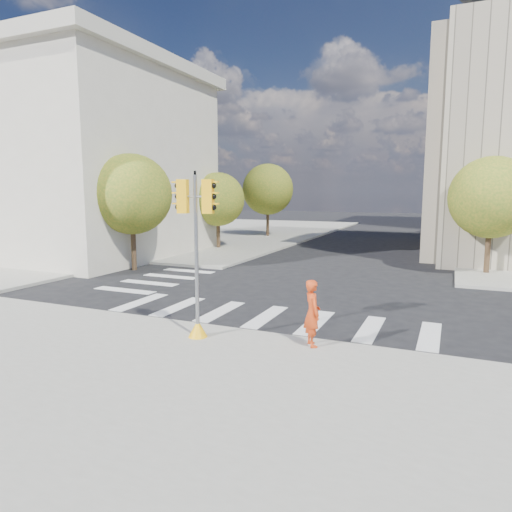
{
  "coord_description": "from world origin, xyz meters",
  "views": [
    {
      "loc": [
        5.75,
        -16.41,
        4.38
      ],
      "look_at": [
        -0.6,
        -1.72,
        2.1
      ],
      "focal_mm": 32.0,
      "sensor_mm": 36.0,
      "label": 1
    }
  ],
  "objects_px": {
    "lamp_near": "(497,188)",
    "photographer": "(312,313)",
    "lamp_far": "(483,189)",
    "planter_wall": "(73,260)",
    "traffic_signal": "(197,268)"
  },
  "relations": [
    {
      "from": "lamp_near",
      "to": "lamp_far",
      "type": "bearing_deg",
      "value": 90.0
    },
    {
      "from": "lamp_near",
      "to": "photographer",
      "type": "relative_size",
      "value": 4.38
    },
    {
      "from": "traffic_signal",
      "to": "photographer",
      "type": "relative_size",
      "value": 2.59
    },
    {
      "from": "lamp_near",
      "to": "planter_wall",
      "type": "xyz_separation_m",
      "value": [
        -22.59,
        -10.4,
        -4.18
      ]
    },
    {
      "from": "lamp_near",
      "to": "planter_wall",
      "type": "height_order",
      "value": "lamp_near"
    },
    {
      "from": "lamp_far",
      "to": "planter_wall",
      "type": "distance_m",
      "value": 33.51
    },
    {
      "from": "lamp_far",
      "to": "planter_wall",
      "type": "height_order",
      "value": "lamp_far"
    },
    {
      "from": "lamp_near",
      "to": "lamp_far",
      "type": "xyz_separation_m",
      "value": [
        0.0,
        14.0,
        0.0
      ]
    },
    {
      "from": "lamp_near",
      "to": "photographer",
      "type": "distance_m",
      "value": 19.82
    },
    {
      "from": "lamp_far",
      "to": "lamp_near",
      "type": "bearing_deg",
      "value": -90.0
    },
    {
      "from": "photographer",
      "to": "planter_wall",
      "type": "height_order",
      "value": "photographer"
    },
    {
      "from": "lamp_near",
      "to": "photographer",
      "type": "xyz_separation_m",
      "value": [
        -5.64,
        -18.67,
        -3.5
      ]
    },
    {
      "from": "planter_wall",
      "to": "lamp_far",
      "type": "bearing_deg",
      "value": 46.58
    },
    {
      "from": "traffic_signal",
      "to": "photographer",
      "type": "bearing_deg",
      "value": 2.1
    },
    {
      "from": "traffic_signal",
      "to": "lamp_far",
      "type": "bearing_deg",
      "value": 67.12
    }
  ]
}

